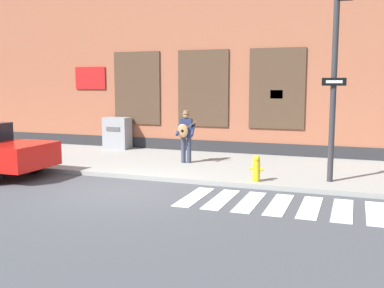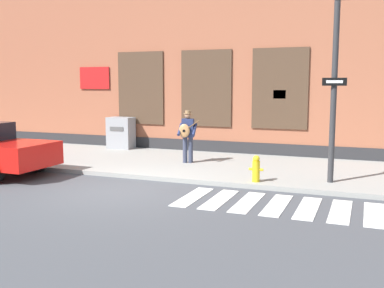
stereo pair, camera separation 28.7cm
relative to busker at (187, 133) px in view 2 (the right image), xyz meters
The scene contains 8 objects.
ground_plane 3.89m from the busker, 94.49° to the right, with size 160.00×160.00×0.00m, color #424449.
sidewalk 1.08m from the busker, 155.56° to the left, with size 28.00×4.98×0.13m.
building_backdrop 5.40m from the busker, 93.62° to the left, with size 28.00×4.06×7.76m.
crosswalk 5.74m from the busker, 40.42° to the right, with size 5.78×1.90×0.01m.
busker is the anchor object (origin of this frame).
traffic_light 5.83m from the busker, 26.72° to the right, with size 0.73×2.73×5.09m.
utility_box 4.34m from the busker, 149.85° to the left, with size 1.00×0.66×1.24m.
fire_hydrant 3.46m from the busker, 36.14° to the right, with size 0.38×0.20×0.70m.
Camera 2 is at (5.70, -9.64, 2.66)m, focal length 42.00 mm.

